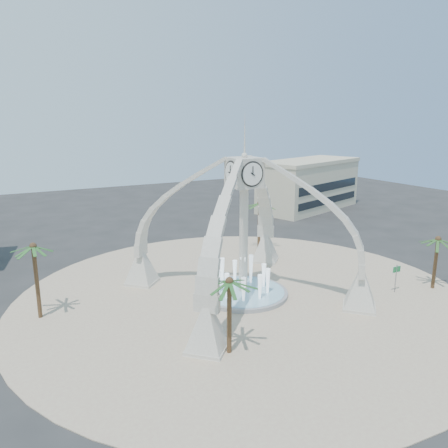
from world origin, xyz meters
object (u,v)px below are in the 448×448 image
street_sign (396,273)px  fountain (243,292)px  palm_east (438,240)px  palm_west (33,247)px  palm_south (229,282)px  palm_north (260,204)px  clock_tower (244,225)px

street_sign → fountain: bearing=156.2°
palm_east → palm_west: 34.69m
palm_south → street_sign: size_ratio=2.17×
fountain → palm_east: 18.40m
palm_west → palm_north: bearing=16.1°
palm_south → fountain: bearing=53.8°
clock_tower → palm_west: 16.97m
clock_tower → palm_south: size_ratio=3.09×
palm_west → palm_south: bearing=-48.0°
fountain → palm_south: (-5.91, -8.10, 4.80)m
palm_west → street_sign: size_ratio=2.46×
clock_tower → palm_south: 10.12m
palm_north → palm_east: bearing=-67.2°
clock_tower → street_sign: size_ratio=6.70×
palm_east → street_sign: (-3.93, 0.99, -2.82)m
palm_north → palm_south: 24.15m
palm_west → street_sign: palm_west is taller
clock_tower → palm_east: size_ratio=3.30×
palm_south → palm_west: bearing=132.0°
clock_tower → palm_west: clock_tower is taller
clock_tower → palm_east: bearing=-23.2°
fountain → palm_east: (16.41, -7.04, 4.44)m
palm_west → palm_south: 15.92m
palm_south → street_sign: bearing=6.3°
street_sign → palm_south: bearing=-171.6°
clock_tower → street_sign: (12.48, -6.05, -4.58)m
palm_west → palm_south: palm_west is taller
palm_east → palm_north: bearing=112.8°
palm_north → fountain: bearing=-128.5°
fountain → palm_west: bearing=167.3°
fountain → palm_south: 11.11m
palm_east → street_sign: palm_east is taller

